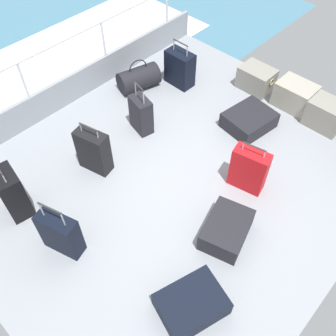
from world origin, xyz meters
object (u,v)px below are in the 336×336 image
cargo_crate_1 (295,95)px  suitcase_2 (12,193)px  suitcase_0 (249,120)px  suitcase_7 (180,68)px  suitcase_6 (141,114)px  suitcase_8 (226,230)px  suitcase_5 (249,170)px  duffel_bag (139,78)px  suitcase_1 (60,234)px  suitcase_4 (94,151)px  cargo_crate_2 (326,114)px  suitcase_3 (192,304)px  cargo_crate_0 (256,78)px

cargo_crate_1 → suitcase_2: suitcase_2 is taller
suitcase_0 → suitcase_7: suitcase_7 is taller
suitcase_6 → suitcase_7: (-0.32, 1.16, 0.01)m
suitcase_7 → suitcase_8: bearing=-37.2°
suitcase_5 → suitcase_8: suitcase_5 is taller
suitcase_5 → cargo_crate_1: bearing=102.3°
suitcase_0 → duffel_bag: bearing=-165.7°
cargo_crate_1 → suitcase_5: bearing=-77.7°
suitcase_1 → suitcase_6: suitcase_1 is taller
suitcase_4 → suitcase_5: suitcase_4 is taller
cargo_crate_2 → suitcase_2: bearing=-116.6°
suitcase_1 → duffel_bag: size_ratio=1.09×
cargo_crate_1 → duffel_bag: size_ratio=0.83×
suitcase_5 → suitcase_8: (0.27, -0.75, -0.17)m
suitcase_6 → suitcase_8: suitcase_6 is taller
duffel_bag → suitcase_3: bearing=-35.6°
suitcase_8 → cargo_crate_0: bearing=118.1°
suitcase_4 → suitcase_7: suitcase_7 is taller
cargo_crate_2 → suitcase_6: 2.62m
suitcase_7 → suitcase_1: bearing=-70.9°
suitcase_1 → suitcase_8: 1.81m
suitcase_8 → suitcase_4: bearing=-169.7°
suitcase_4 → suitcase_0: bearing=63.4°
suitcase_1 → suitcase_3: suitcase_1 is taller
suitcase_6 → cargo_crate_2: bearing=45.0°
suitcase_8 → duffel_bag: duffel_bag is taller
cargo_crate_2 → suitcase_5: suitcase_5 is taller
cargo_crate_0 → suitcase_7: suitcase_7 is taller
cargo_crate_1 → duffel_bag: 2.40m
suitcase_4 → suitcase_3: bearing=-14.5°
cargo_crate_0 → cargo_crate_2: (1.22, -0.04, 0.02)m
cargo_crate_2 → suitcase_3: size_ratio=0.73×
cargo_crate_2 → suitcase_4: (-1.77, -2.77, 0.10)m
duffel_bag → suitcase_2: bearing=-76.1°
suitcase_8 → suitcase_6: bearing=163.7°
suitcase_0 → suitcase_7: 1.42m
cargo_crate_0 → cargo_crate_1: cargo_crate_1 is taller
cargo_crate_1 → suitcase_7: (-1.63, -0.77, 0.09)m
suitcase_1 → duffel_bag: suitcase_1 is taller
suitcase_5 → duffel_bag: (-2.40, 0.45, -0.12)m
suitcase_5 → cargo_crate_2: bearing=84.2°
suitcase_3 → suitcase_0: bearing=113.9°
cargo_crate_2 → duffel_bag: bearing=-154.5°
suitcase_6 → suitcase_7: 1.20m
duffel_bag → suitcase_0: bearing=14.3°
cargo_crate_2 → suitcase_6: size_ratio=0.72×
suitcase_1 → suitcase_4: (-0.65, 0.99, 0.02)m
suitcase_5 → suitcase_7: 2.23m
suitcase_1 → duffel_bag: 2.92m
cargo_crate_1 → suitcase_6: bearing=-124.1°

